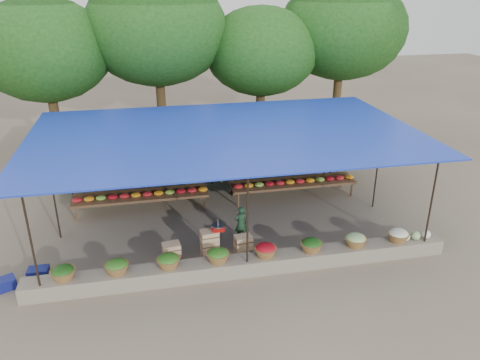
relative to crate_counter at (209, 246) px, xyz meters
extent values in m
plane|color=#65584A|center=(0.81, 1.86, -0.31)|extent=(60.00, 60.00, 0.00)
cube|color=slate|center=(0.81, -0.89, -0.11)|extent=(10.60, 0.55, 0.40)
cylinder|color=black|center=(-3.99, -1.04, 1.09)|extent=(0.05, 0.05, 2.80)
cylinder|color=black|center=(0.81, -1.04, 1.09)|extent=(0.05, 0.05, 2.80)
cylinder|color=black|center=(5.61, -1.04, 1.09)|extent=(0.05, 0.05, 2.80)
cylinder|color=black|center=(-3.99, 1.86, 1.09)|extent=(0.05, 0.05, 2.80)
cylinder|color=black|center=(5.61, 1.86, 1.09)|extent=(0.05, 0.05, 2.80)
cylinder|color=black|center=(-3.99, 4.76, 1.09)|extent=(0.05, 0.05, 2.80)
cylinder|color=black|center=(0.81, 4.76, 1.09)|extent=(0.05, 0.05, 2.80)
cylinder|color=black|center=(5.61, 4.76, 1.09)|extent=(0.05, 0.05, 2.80)
cube|color=#1731B1|center=(0.81, 1.86, 2.49)|extent=(10.80, 6.60, 0.04)
cube|color=#1731B1|center=(0.81, -0.14, 2.31)|extent=(10.80, 2.19, 0.26)
cube|color=#1731B1|center=(0.81, 3.86, 2.31)|extent=(10.80, 2.19, 0.26)
cylinder|color=#9E9FA4|center=(0.81, 3.26, 1.71)|extent=(9.60, 0.01, 0.01)
ellipsoid|color=yellow|center=(-3.69, 3.26, 1.43)|extent=(0.23, 0.17, 0.30)
ellipsoid|color=yellow|center=(-3.16, 3.26, 1.43)|extent=(0.23, 0.17, 0.30)
ellipsoid|color=yellow|center=(-2.64, 3.26, 1.43)|extent=(0.23, 0.17, 0.30)
ellipsoid|color=yellow|center=(-2.11, 3.26, 1.43)|extent=(0.23, 0.17, 0.30)
ellipsoid|color=yellow|center=(-1.58, 3.26, 1.43)|extent=(0.23, 0.17, 0.30)
ellipsoid|color=yellow|center=(-1.05, 3.26, 1.43)|extent=(0.23, 0.17, 0.30)
ellipsoid|color=yellow|center=(-0.52, 3.26, 1.43)|extent=(0.23, 0.17, 0.30)
ellipsoid|color=yellow|center=(0.01, 3.26, 1.43)|extent=(0.23, 0.17, 0.30)
ellipsoid|color=yellow|center=(0.54, 3.26, 1.43)|extent=(0.23, 0.17, 0.30)
ellipsoid|color=yellow|center=(1.07, 3.26, 1.43)|extent=(0.23, 0.17, 0.30)
ellipsoid|color=yellow|center=(1.60, 3.26, 1.43)|extent=(0.23, 0.17, 0.30)
ellipsoid|color=yellow|center=(2.13, 3.26, 1.43)|extent=(0.23, 0.17, 0.30)
ellipsoid|color=yellow|center=(2.66, 3.26, 1.43)|extent=(0.23, 0.17, 0.30)
ellipsoid|color=yellow|center=(3.19, 3.26, 1.43)|extent=(0.23, 0.17, 0.30)
ellipsoid|color=yellow|center=(3.72, 3.26, 1.43)|extent=(0.23, 0.17, 0.30)
ellipsoid|color=yellow|center=(4.25, 3.26, 1.43)|extent=(0.23, 0.17, 0.30)
ellipsoid|color=yellow|center=(4.78, 3.26, 1.43)|extent=(0.23, 0.17, 0.30)
ellipsoid|color=yellow|center=(5.31, 3.26, 1.43)|extent=(0.23, 0.17, 0.30)
ellipsoid|color=#1D5015|center=(-3.49, -0.89, 0.31)|extent=(0.52, 0.52, 0.23)
ellipsoid|color=#2F6E1D|center=(-2.29, -0.89, 0.31)|extent=(0.52, 0.52, 0.23)
ellipsoid|color=#2F6E1D|center=(-1.09, -0.89, 0.31)|extent=(0.52, 0.52, 0.23)
ellipsoid|color=#2F6E1D|center=(0.11, -0.89, 0.31)|extent=(0.52, 0.52, 0.23)
ellipsoid|color=#A20D18|center=(1.31, -0.89, 0.31)|extent=(0.52, 0.52, 0.23)
ellipsoid|color=#1D5015|center=(2.51, -0.89, 0.31)|extent=(0.52, 0.52, 0.23)
ellipsoid|color=#99C97D|center=(3.71, -0.89, 0.31)|extent=(0.52, 0.52, 0.23)
ellipsoid|color=silver|center=(4.91, -0.89, 0.31)|extent=(0.52, 0.52, 0.23)
cube|color=#1F4518|center=(0.81, 5.01, 0.94)|extent=(10.60, 0.06, 2.50)
cylinder|color=#3D2916|center=(-4.69, 7.66, 1.67)|extent=(0.36, 0.36, 3.97)
ellipsoid|color=#103B10|center=(-4.69, 7.66, 4.15)|extent=(4.77, 4.77, 3.69)
cylinder|color=#3D2916|center=(-0.69, 8.06, 1.93)|extent=(0.36, 0.36, 4.48)
ellipsoid|color=#103B10|center=(-0.69, 8.06, 4.73)|extent=(5.39, 5.39, 4.17)
cylinder|color=#3D2916|center=(3.31, 7.76, 1.55)|extent=(0.36, 0.36, 3.71)
ellipsoid|color=#103B10|center=(3.31, 7.76, 3.87)|extent=(4.47, 4.47, 3.45)
cylinder|color=#3D2916|center=(6.81, 8.16, 1.87)|extent=(0.36, 0.36, 4.35)
ellipsoid|color=#103B10|center=(6.81, 8.16, 4.59)|extent=(5.24, 5.24, 4.05)
cube|color=#4C2E1E|center=(-1.69, 3.16, 0.19)|extent=(4.20, 0.95, 0.08)
cube|color=#4C2E1E|center=(-1.69, 3.46, 0.47)|extent=(4.20, 0.35, 0.06)
cylinder|color=#4C2E1E|center=(-3.64, 2.76, -0.06)|extent=(0.06, 0.06, 0.50)
cylinder|color=#4C2E1E|center=(0.26, 2.76, -0.06)|extent=(0.06, 0.06, 0.50)
cylinder|color=#4C2E1E|center=(-3.64, 3.56, -0.06)|extent=(0.06, 0.06, 0.50)
cylinder|color=#4C2E1E|center=(0.26, 3.56, -0.06)|extent=(0.06, 0.06, 0.50)
ellipsoid|color=red|center=(-3.59, 3.01, 0.29)|extent=(0.31, 0.26, 0.13)
ellipsoid|color=#81B437|center=(-3.59, 3.46, 0.56)|extent=(0.26, 0.22, 0.12)
ellipsoid|color=orange|center=(-3.24, 3.01, 0.29)|extent=(0.31, 0.26, 0.13)
ellipsoid|color=#A20D18|center=(-3.24, 3.46, 0.56)|extent=(0.26, 0.22, 0.12)
ellipsoid|color=#81B437|center=(-2.89, 3.01, 0.29)|extent=(0.31, 0.26, 0.13)
ellipsoid|color=red|center=(-2.89, 3.46, 0.56)|extent=(0.26, 0.22, 0.12)
ellipsoid|color=#A20D18|center=(-2.54, 3.01, 0.29)|extent=(0.31, 0.26, 0.13)
ellipsoid|color=orange|center=(-2.54, 3.46, 0.56)|extent=(0.26, 0.22, 0.12)
ellipsoid|color=red|center=(-2.19, 3.01, 0.29)|extent=(0.31, 0.26, 0.13)
ellipsoid|color=red|center=(-2.19, 3.46, 0.56)|extent=(0.26, 0.22, 0.12)
ellipsoid|color=orange|center=(-1.84, 3.01, 0.29)|extent=(0.31, 0.26, 0.13)
ellipsoid|color=orange|center=(-1.84, 3.46, 0.56)|extent=(0.26, 0.22, 0.12)
ellipsoid|color=red|center=(-1.49, 3.01, 0.29)|extent=(0.31, 0.26, 0.13)
ellipsoid|color=#81B437|center=(-1.49, 3.46, 0.56)|extent=(0.26, 0.22, 0.12)
ellipsoid|color=orange|center=(-1.14, 3.01, 0.29)|extent=(0.31, 0.26, 0.13)
ellipsoid|color=#A20D18|center=(-1.14, 3.46, 0.56)|extent=(0.26, 0.22, 0.12)
ellipsoid|color=#81B437|center=(-0.79, 3.01, 0.29)|extent=(0.31, 0.26, 0.13)
ellipsoid|color=red|center=(-0.79, 3.46, 0.56)|extent=(0.26, 0.22, 0.12)
ellipsoid|color=#A20D18|center=(-0.44, 3.01, 0.29)|extent=(0.31, 0.26, 0.13)
ellipsoid|color=orange|center=(-0.44, 3.46, 0.56)|extent=(0.26, 0.22, 0.12)
ellipsoid|color=red|center=(-0.09, 3.01, 0.29)|extent=(0.31, 0.26, 0.13)
ellipsoid|color=red|center=(-0.09, 3.46, 0.56)|extent=(0.26, 0.22, 0.12)
ellipsoid|color=orange|center=(0.26, 3.01, 0.29)|extent=(0.31, 0.26, 0.13)
ellipsoid|color=orange|center=(0.26, 3.46, 0.56)|extent=(0.26, 0.22, 0.12)
cube|color=#4C2E1E|center=(3.31, 3.16, 0.19)|extent=(4.20, 0.95, 0.08)
cube|color=#4C2E1E|center=(3.31, 3.46, 0.47)|extent=(4.20, 0.35, 0.06)
cylinder|color=#4C2E1E|center=(1.36, 2.76, -0.06)|extent=(0.06, 0.06, 0.50)
cylinder|color=#4C2E1E|center=(5.26, 2.76, -0.06)|extent=(0.06, 0.06, 0.50)
cylinder|color=#4C2E1E|center=(1.36, 3.56, -0.06)|extent=(0.06, 0.06, 0.50)
cylinder|color=#4C2E1E|center=(5.26, 3.56, -0.06)|extent=(0.06, 0.06, 0.50)
ellipsoid|color=red|center=(1.41, 3.01, 0.29)|extent=(0.31, 0.26, 0.13)
ellipsoid|color=#81B437|center=(1.41, 3.46, 0.56)|extent=(0.26, 0.22, 0.12)
ellipsoid|color=orange|center=(1.76, 3.01, 0.29)|extent=(0.31, 0.26, 0.13)
ellipsoid|color=#A20D18|center=(1.76, 3.46, 0.56)|extent=(0.26, 0.22, 0.12)
ellipsoid|color=#81B437|center=(2.11, 3.01, 0.29)|extent=(0.31, 0.26, 0.13)
ellipsoid|color=red|center=(2.11, 3.46, 0.56)|extent=(0.26, 0.22, 0.12)
ellipsoid|color=#A20D18|center=(2.46, 3.01, 0.29)|extent=(0.31, 0.26, 0.13)
ellipsoid|color=orange|center=(2.46, 3.46, 0.56)|extent=(0.26, 0.22, 0.12)
ellipsoid|color=red|center=(2.81, 3.01, 0.29)|extent=(0.31, 0.26, 0.13)
ellipsoid|color=red|center=(2.81, 3.46, 0.56)|extent=(0.26, 0.22, 0.12)
ellipsoid|color=orange|center=(3.16, 3.01, 0.29)|extent=(0.31, 0.26, 0.13)
ellipsoid|color=orange|center=(3.16, 3.46, 0.56)|extent=(0.26, 0.22, 0.12)
ellipsoid|color=red|center=(3.51, 3.01, 0.29)|extent=(0.31, 0.26, 0.13)
ellipsoid|color=#81B437|center=(3.51, 3.46, 0.56)|extent=(0.26, 0.22, 0.12)
ellipsoid|color=orange|center=(3.86, 3.01, 0.29)|extent=(0.31, 0.26, 0.13)
ellipsoid|color=#A20D18|center=(3.86, 3.46, 0.56)|extent=(0.26, 0.22, 0.12)
ellipsoid|color=#81B437|center=(4.21, 3.01, 0.29)|extent=(0.31, 0.26, 0.13)
ellipsoid|color=red|center=(4.21, 3.46, 0.56)|extent=(0.26, 0.22, 0.12)
ellipsoid|color=#A20D18|center=(4.56, 3.01, 0.29)|extent=(0.31, 0.26, 0.13)
ellipsoid|color=orange|center=(4.56, 3.46, 0.56)|extent=(0.26, 0.22, 0.12)
ellipsoid|color=red|center=(4.91, 3.01, 0.29)|extent=(0.31, 0.26, 0.13)
ellipsoid|color=red|center=(4.91, 3.46, 0.56)|extent=(0.26, 0.22, 0.12)
ellipsoid|color=orange|center=(5.26, 3.01, 0.29)|extent=(0.31, 0.26, 0.13)
ellipsoid|color=orange|center=(5.26, 3.46, 0.56)|extent=(0.26, 0.22, 0.12)
cube|color=tan|center=(-0.97, 0.00, -0.19)|extent=(0.49, 0.39, 0.25)
cube|color=tan|center=(-0.97, 0.00, 0.07)|extent=(0.49, 0.39, 0.25)
cube|color=tan|center=(0.03, 0.00, -0.19)|extent=(0.49, 0.39, 0.25)
cube|color=tan|center=(0.03, 0.00, 0.07)|extent=(0.49, 0.39, 0.25)
cube|color=tan|center=(0.03, 0.00, 0.33)|extent=(0.49, 0.39, 0.25)
cube|color=tan|center=(0.93, 0.00, -0.19)|extent=(0.49, 0.39, 0.25)
cube|color=tan|center=(0.93, 0.00, 0.07)|extent=(0.49, 0.39, 0.25)
cube|color=#B2110E|center=(0.26, 0.00, 0.52)|extent=(0.30, 0.26, 0.12)
cylinder|color=#9E9FA4|center=(0.26, 0.00, 0.59)|extent=(0.32, 0.32, 0.03)
cylinder|color=#9E9FA4|center=(0.26, 0.00, 0.69)|extent=(0.03, 0.03, 0.22)
imported|color=#193821|center=(1.00, 0.65, 0.22)|extent=(0.42, 0.30, 1.05)
imported|color=slate|center=(-1.60, 4.00, 0.57)|extent=(1.05, 0.96, 1.77)
imported|color=slate|center=(1.47, 3.72, 0.56)|extent=(1.26, 0.91, 1.75)
imported|color=slate|center=(4.88, 4.10, 0.48)|extent=(1.00, 0.77, 1.58)
cube|color=navy|center=(-4.92, -0.41, -0.17)|extent=(0.56, 0.50, 0.28)
cube|color=navy|center=(-4.22, -0.14, -0.17)|extent=(0.49, 0.36, 0.29)
camera|label=1|loc=(-1.35, -10.53, 6.43)|focal=35.00mm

